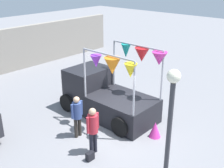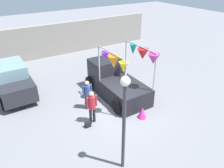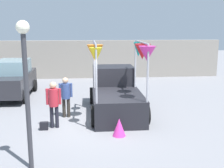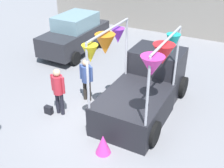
{
  "view_description": "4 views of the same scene",
  "coord_description": "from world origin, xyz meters",
  "px_view_note": "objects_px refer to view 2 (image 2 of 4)",
  "views": [
    {
      "loc": [
        -7.03,
        -6.11,
        5.7
      ],
      "look_at": [
        0.58,
        0.73,
        1.59
      ],
      "focal_mm": 45.0,
      "sensor_mm": 36.0,
      "label": 1
    },
    {
      "loc": [
        -5.19,
        -7.9,
        6.53
      ],
      "look_at": [
        -0.07,
        0.29,
        1.37
      ],
      "focal_mm": 35.0,
      "sensor_mm": 36.0,
      "label": 2
    },
    {
      "loc": [
        -0.35,
        -10.03,
        3.59
      ],
      "look_at": [
        0.6,
        0.51,
        1.38
      ],
      "focal_mm": 45.0,
      "sensor_mm": 36.0,
      "label": 3
    },
    {
      "loc": [
        3.69,
        -6.45,
        5.58
      ],
      "look_at": [
        0.13,
        0.24,
        1.3
      ],
      "focal_mm": 45.0,
      "sensor_mm": 36.0,
      "label": 4
    }
  ],
  "objects_px": {
    "handbag": "(88,124)",
    "folded_kite_bundle_magenta": "(142,113)",
    "parked_car": "(13,80)",
    "person_customer": "(92,104)",
    "person_vendor": "(87,92)",
    "street_lamp": "(124,112)",
    "vendor_truck": "(115,80)"
  },
  "relations": [
    {
      "from": "person_customer",
      "to": "person_vendor",
      "type": "distance_m",
      "value": 1.21
    },
    {
      "from": "person_customer",
      "to": "person_vendor",
      "type": "relative_size",
      "value": 1.04
    },
    {
      "from": "person_vendor",
      "to": "handbag",
      "type": "relative_size",
      "value": 5.74
    },
    {
      "from": "parked_car",
      "to": "folded_kite_bundle_magenta",
      "type": "distance_m",
      "value": 7.47
    },
    {
      "from": "person_vendor",
      "to": "handbag",
      "type": "distance_m",
      "value": 1.73
    },
    {
      "from": "person_customer",
      "to": "person_vendor",
      "type": "bearing_deg",
      "value": 73.61
    },
    {
      "from": "vendor_truck",
      "to": "folded_kite_bundle_magenta",
      "type": "bearing_deg",
      "value": -93.3
    },
    {
      "from": "vendor_truck",
      "to": "person_customer",
      "type": "distance_m",
      "value": 2.92
    },
    {
      "from": "parked_car",
      "to": "street_lamp",
      "type": "relative_size",
      "value": 1.08
    },
    {
      "from": "vendor_truck",
      "to": "person_vendor",
      "type": "bearing_deg",
      "value": -165.05
    },
    {
      "from": "parked_car",
      "to": "person_vendor",
      "type": "relative_size",
      "value": 2.49
    },
    {
      "from": "parked_car",
      "to": "handbag",
      "type": "height_order",
      "value": "parked_car"
    },
    {
      "from": "parked_car",
      "to": "folded_kite_bundle_magenta",
      "type": "bearing_deg",
      "value": -49.84
    },
    {
      "from": "person_customer",
      "to": "folded_kite_bundle_magenta",
      "type": "xyz_separation_m",
      "value": [
        2.22,
        -0.98,
        -0.71
      ]
    },
    {
      "from": "vendor_truck",
      "to": "parked_car",
      "type": "relative_size",
      "value": 1.05
    },
    {
      "from": "person_customer",
      "to": "handbag",
      "type": "height_order",
      "value": "person_customer"
    },
    {
      "from": "handbag",
      "to": "folded_kite_bundle_magenta",
      "type": "distance_m",
      "value": 2.69
    },
    {
      "from": "vendor_truck",
      "to": "street_lamp",
      "type": "xyz_separation_m",
      "value": [
        -2.65,
        -4.62,
        1.54
      ]
    },
    {
      "from": "vendor_truck",
      "to": "street_lamp",
      "type": "bearing_deg",
      "value": -119.8
    },
    {
      "from": "vendor_truck",
      "to": "parked_car",
      "type": "distance_m",
      "value": 5.8
    },
    {
      "from": "vendor_truck",
      "to": "street_lamp",
      "type": "height_order",
      "value": "street_lamp"
    },
    {
      "from": "parked_car",
      "to": "street_lamp",
      "type": "xyz_separation_m",
      "value": [
        2.31,
        -7.63,
        1.5
      ]
    },
    {
      "from": "parked_car",
      "to": "person_vendor",
      "type": "height_order",
      "value": "parked_car"
    },
    {
      "from": "handbag",
      "to": "folded_kite_bundle_magenta",
      "type": "relative_size",
      "value": 0.47
    },
    {
      "from": "folded_kite_bundle_magenta",
      "to": "handbag",
      "type": "bearing_deg",
      "value": 163.13
    },
    {
      "from": "person_customer",
      "to": "street_lamp",
      "type": "height_order",
      "value": "street_lamp"
    },
    {
      "from": "person_customer",
      "to": "handbag",
      "type": "distance_m",
      "value": 0.96
    },
    {
      "from": "vendor_truck",
      "to": "handbag",
      "type": "relative_size",
      "value": 14.99
    },
    {
      "from": "parked_car",
      "to": "handbag",
      "type": "distance_m",
      "value": 5.45
    },
    {
      "from": "handbag",
      "to": "folded_kite_bundle_magenta",
      "type": "height_order",
      "value": "folded_kite_bundle_magenta"
    },
    {
      "from": "street_lamp",
      "to": "parked_car",
      "type": "bearing_deg",
      "value": 106.83
    },
    {
      "from": "person_customer",
      "to": "handbag",
      "type": "bearing_deg",
      "value": -150.26
    }
  ]
}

